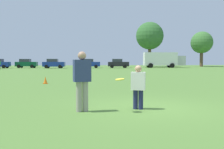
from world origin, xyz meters
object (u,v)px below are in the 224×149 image
(player_defender, at_px, (138,85))
(parked_car_far_right, at_px, (118,63))
(player_thrower, at_px, (82,78))
(parked_car_mid_right, at_px, (54,63))
(parked_car_center, at_px, (26,63))
(frisbee, at_px, (120,79))
(box_truck, at_px, (163,59))
(traffic_cone, at_px, (45,80))
(parked_car_near_right, at_px, (89,63))

(player_defender, bearing_deg, parked_car_far_right, 84.13)
(player_thrower, height_order, parked_car_mid_right, parked_car_mid_right)
(parked_car_center, xyz_separation_m, parked_car_mid_right, (5.77, -2.70, 0.00))
(player_defender, height_order, frisbee, player_defender)
(parked_car_mid_right, height_order, box_truck, box_truck)
(frisbee, relative_size, traffic_cone, 0.57)
(player_defender, xyz_separation_m, parked_car_mid_right, (-7.89, 46.33, 0.16))
(frisbee, height_order, parked_car_near_right, parked_car_near_right)
(traffic_cone, xyz_separation_m, parked_car_far_right, (9.13, 37.08, 0.69))
(parked_car_mid_right, bearing_deg, frisbee, -81.20)
(player_thrower, bearing_deg, parked_car_far_right, 82.08)
(frisbee, bearing_deg, parked_car_center, 104.73)
(frisbee, xyz_separation_m, parked_car_near_right, (-0.31, 47.74, -0.06))
(parked_car_far_right, bearing_deg, player_thrower, -97.92)
(parked_car_near_right, xyz_separation_m, parked_car_far_right, (5.79, -0.17, 0.00))
(parked_car_center, distance_m, parked_car_far_right, 18.60)
(player_defender, height_order, box_truck, box_truck)
(player_thrower, distance_m, frisbee, 1.13)
(player_defender, relative_size, frisbee, 5.05)
(traffic_cone, bearing_deg, box_truck, 63.89)
(player_defender, bearing_deg, player_thrower, -172.00)
(frisbee, height_order, parked_car_far_right, parked_car_far_right)
(player_defender, bearing_deg, traffic_cone, 113.24)
(parked_car_mid_right, bearing_deg, parked_car_center, 154.96)
(frisbee, bearing_deg, player_thrower, 167.57)
(player_thrower, relative_size, traffic_cone, 3.75)
(traffic_cone, bearing_deg, parked_car_center, 103.50)
(player_defender, height_order, traffic_cone, player_defender)
(parked_car_center, relative_size, box_truck, 0.50)
(parked_car_center, bearing_deg, parked_car_far_right, -6.02)
(player_defender, relative_size, parked_car_far_right, 0.32)
(traffic_cone, bearing_deg, parked_car_mid_right, 95.66)
(parked_car_far_right, xyz_separation_m, box_truck, (9.62, 1.18, 0.83))
(parked_car_mid_right, relative_size, parked_car_near_right, 1.00)
(frisbee, height_order, traffic_cone, frisbee)
(frisbee, relative_size, box_truck, 0.03)
(player_defender, relative_size, box_truck, 0.16)
(player_thrower, xyz_separation_m, parked_car_near_right, (0.80, 47.50, -0.09))
(frisbee, distance_m, parked_car_near_right, 47.74)
(player_defender, relative_size, parked_car_mid_right, 0.32)
(parked_car_near_right, bearing_deg, parked_car_mid_right, -172.46)
(player_thrower, relative_size, box_truck, 0.21)
(box_truck, bearing_deg, parked_car_mid_right, -175.07)
(traffic_cone, height_order, parked_car_mid_right, parked_car_mid_right)
(parked_car_near_right, bearing_deg, box_truck, 3.75)
(player_thrower, xyz_separation_m, player_defender, (1.75, 0.25, -0.25))
(player_thrower, height_order, parked_car_far_right, parked_car_far_right)
(frisbee, distance_m, parked_car_center, 51.20)
(player_thrower, relative_size, frisbee, 6.60)
(parked_car_mid_right, height_order, parked_car_far_right, same)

